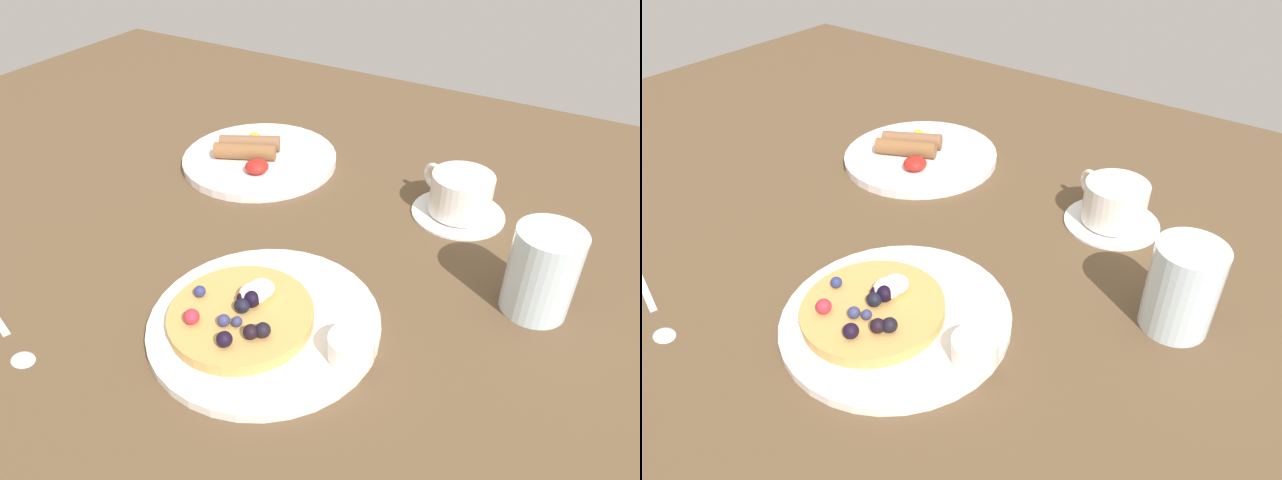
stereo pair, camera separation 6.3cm
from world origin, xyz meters
TOP-DOWN VIEW (x-y plane):
  - ground_plane at (0.00, 0.00)cm, footprint 180.16×135.91cm
  - pancake_plate at (5.89, -9.83)cm, footprint 25.59×25.59cm
  - pancake_with_berries at (3.99, -11.27)cm, footprint 15.88×15.88cm
  - syrup_ramekin at (16.69, -10.09)cm, footprint 4.79×4.79cm
  - breakfast_plate at (-16.40, 21.21)cm, footprint 24.99×24.99cm
  - fried_breakfast at (-17.89, 20.68)cm, footprint 12.08×13.26cm
  - coffee_saucer at (16.90, 22.63)cm, footprint 13.14×13.14cm
  - coffee_cup at (16.76, 22.69)cm, footprint 11.11×8.61cm
  - teaspoon at (-16.58, -25.45)cm, footprint 15.26×5.79cm
  - water_glass at (30.76, 8.14)cm, footprint 7.52×7.52cm

SIDE VIEW (x-z plane):
  - ground_plane at x=0.00cm, z-range -3.00..0.00cm
  - teaspoon at x=-16.58cm, z-range -0.06..0.54cm
  - coffee_saucer at x=16.90cm, z-range 0.00..0.64cm
  - pancake_plate at x=5.89cm, z-range 0.00..1.17cm
  - breakfast_plate at x=-16.40cm, z-range 0.00..1.39cm
  - pancake_with_berries at x=3.99cm, z-range 0.50..3.86cm
  - fried_breakfast at x=-17.89cm, z-range 1.09..3.88cm
  - syrup_ramekin at x=16.69cm, z-range 1.21..4.06cm
  - coffee_cup at x=16.76cm, z-range 0.74..6.47cm
  - water_glass at x=30.76cm, z-range 0.00..10.53cm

